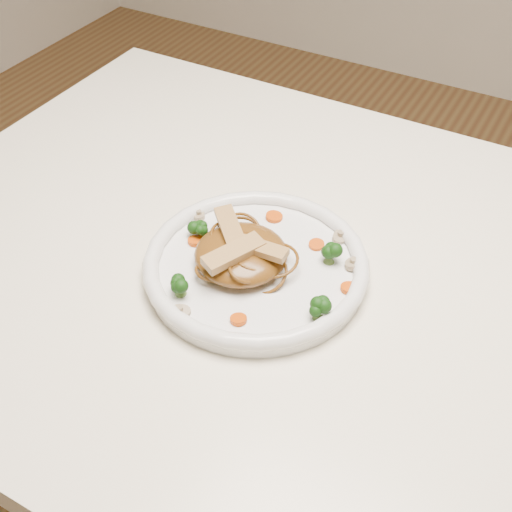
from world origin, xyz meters
The scene contains 19 objects.
table centered at (0.00, 0.00, 0.65)m, with size 1.20×0.80×0.75m.
plate centered at (-0.09, -0.04, 0.76)m, with size 0.27×0.27×0.02m, color white.
noodle_mound centered at (-0.10, -0.04, 0.78)m, with size 0.11×0.11×0.04m, color brown.
chicken_a centered at (-0.08, -0.04, 0.80)m, with size 0.06×0.02×0.01m, color tan.
chicken_b centered at (-0.13, -0.03, 0.80)m, with size 0.07×0.02×0.01m, color tan.
chicken_c centered at (-0.10, -0.07, 0.80)m, with size 0.08×0.02×0.01m, color tan.
broccoli_0 centered at (-0.01, 0.01, 0.78)m, with size 0.03×0.03×0.03m, color #15430E, non-canonical shape.
broccoli_1 centered at (-0.17, -0.02, 0.78)m, with size 0.03×0.03×0.03m, color #15430E, non-canonical shape.
broccoli_2 centered at (-0.14, -0.12, 0.78)m, with size 0.02×0.02×0.03m, color #15430E, non-canonical shape.
broccoli_3 centered at (0.02, -0.08, 0.78)m, with size 0.03×0.03×0.03m, color #15430E, non-canonical shape.
carrot_0 centered at (-0.04, 0.03, 0.77)m, with size 0.02×0.02×0.01m, color #D34307.
carrot_1 centered at (-0.17, -0.04, 0.77)m, with size 0.02×0.02×0.01m, color #D34307.
carrot_2 centered at (0.03, -0.02, 0.77)m, with size 0.02×0.02×0.01m, color #D34307.
carrot_3 centered at (-0.11, 0.05, 0.77)m, with size 0.02×0.02×0.01m, color #D34307.
carrot_4 centered at (-0.06, -0.13, 0.77)m, with size 0.02×0.02×0.01m, color #D34307.
mushroom_0 centered at (-0.12, -0.15, 0.77)m, with size 0.03×0.03×0.01m, color tan.
mushroom_1 centered at (0.02, 0.02, 0.77)m, with size 0.03×0.03×0.01m, color tan.
mushroom_2 centered at (-0.20, 0.01, 0.77)m, with size 0.02×0.02×0.01m, color tan.
mushroom_3 centered at (-0.02, 0.06, 0.77)m, with size 0.03×0.03×0.01m, color tan.
Camera 1 is at (0.20, -0.55, 1.32)m, focal length 46.70 mm.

